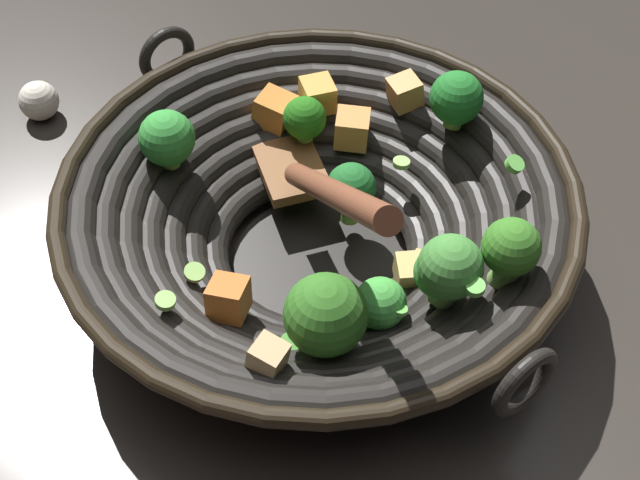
# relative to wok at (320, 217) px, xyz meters

# --- Properties ---
(ground_plane) EXTENTS (4.00, 4.00, 0.00)m
(ground_plane) POSITION_rel_wok_xyz_m (0.00, -0.00, -0.06)
(ground_plane) COLOR #332D28
(wok) EXTENTS (0.40, 0.41, 0.21)m
(wok) POSITION_rel_wok_xyz_m (0.00, 0.00, 0.00)
(wok) COLOR black
(wok) RESTS_ON ground
(garlic_bulb) EXTENTS (0.04, 0.04, 0.04)m
(garlic_bulb) POSITION_rel_wok_xyz_m (0.21, -0.24, -0.04)
(garlic_bulb) COLOR silver
(garlic_bulb) RESTS_ON ground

